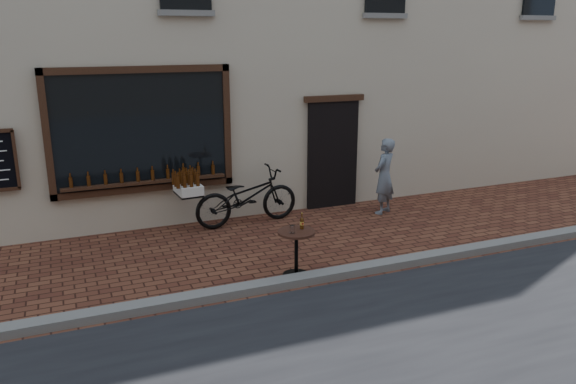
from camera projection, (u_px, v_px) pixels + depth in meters
name	position (u px, v px, depth m)	size (l,w,h in m)	color
ground	(321.00, 286.00, 8.06)	(90.00, 90.00, 0.00)	#4C2318
kerb	(315.00, 277.00, 8.23)	(90.00, 0.25, 0.12)	slate
cargo_bicycle	(245.00, 196.00, 10.58)	(2.44, 0.85, 1.14)	black
bistro_table	(296.00, 244.00, 8.28)	(0.56, 0.56, 0.96)	black
pedestrian	(384.00, 176.00, 11.18)	(0.56, 0.37, 1.53)	slate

